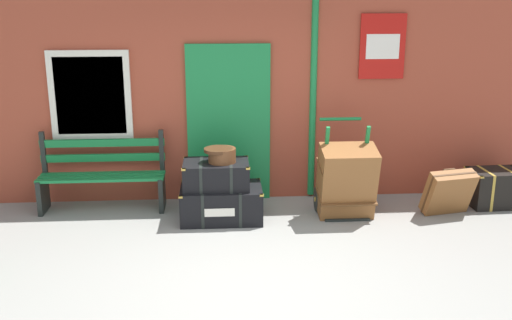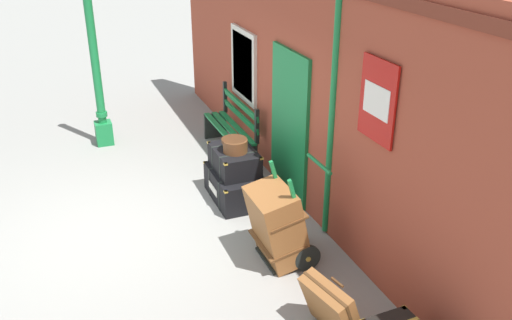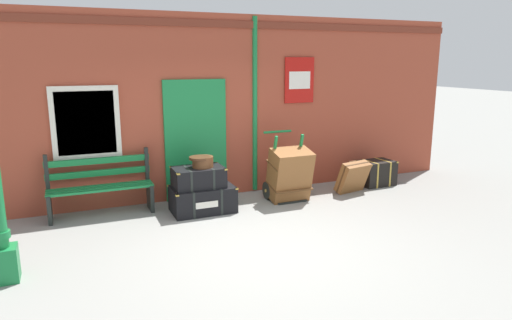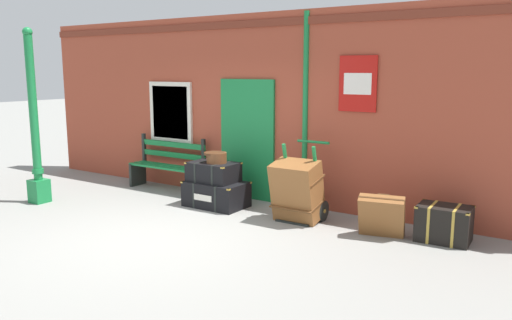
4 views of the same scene
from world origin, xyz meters
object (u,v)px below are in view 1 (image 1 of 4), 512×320
at_px(steamer_trunk_base, 221,203).
at_px(suitcase_oxblood, 448,192).
at_px(porters_trolley, 343,192).
at_px(large_brown_trunk, 347,181).
at_px(corner_trunk, 495,188).
at_px(steamer_trunk_middle, 216,175).
at_px(platform_bench, 103,176).
at_px(round_hatbox, 221,154).

height_order(steamer_trunk_base, suitcase_oxblood, suitcase_oxblood).
height_order(porters_trolley, large_brown_trunk, porters_trolley).
bearing_deg(steamer_trunk_base, suitcase_oxblood, -0.96).
height_order(steamer_trunk_base, corner_trunk, corner_trunk).
relative_size(steamer_trunk_middle, porters_trolley, 0.69).
bearing_deg(large_brown_trunk, corner_trunk, 8.16).
bearing_deg(porters_trolley, corner_trunk, 3.25).
xyz_separation_m(porters_trolley, corner_trunk, (2.07, 0.12, -0.03)).
relative_size(steamer_trunk_middle, large_brown_trunk, 0.85).
bearing_deg(platform_bench, porters_trolley, -6.50).
bearing_deg(suitcase_oxblood, steamer_trunk_base, 179.04).
xyz_separation_m(steamer_trunk_middle, corner_trunk, (3.68, 0.24, -0.34)).
bearing_deg(corner_trunk, round_hatbox, -176.00).
distance_m(large_brown_trunk, corner_trunk, 2.10).
height_order(steamer_trunk_base, round_hatbox, round_hatbox).
bearing_deg(large_brown_trunk, porters_trolley, 90.00).
bearing_deg(steamer_trunk_middle, steamer_trunk_base, -7.80).
relative_size(platform_bench, large_brown_trunk, 1.68).
distance_m(platform_bench, suitcase_oxblood, 4.43).
bearing_deg(porters_trolley, large_brown_trunk, -90.00).
xyz_separation_m(porters_trolley, suitcase_oxblood, (1.31, -0.18, 0.03)).
relative_size(round_hatbox, suitcase_oxblood, 0.58).
xyz_separation_m(steamer_trunk_base, porters_trolley, (1.56, 0.13, 0.06)).
bearing_deg(porters_trolley, suitcase_oxblood, -7.87).
bearing_deg(corner_trunk, steamer_trunk_base, -176.04).
relative_size(large_brown_trunk, corner_trunk, 1.35).
bearing_deg(round_hatbox, porters_trolley, 5.01).
relative_size(round_hatbox, porters_trolley, 0.33).
height_order(large_brown_trunk, suitcase_oxblood, large_brown_trunk).
distance_m(platform_bench, large_brown_trunk, 3.13).
relative_size(round_hatbox, corner_trunk, 0.55).
bearing_deg(round_hatbox, large_brown_trunk, -1.60).
xyz_separation_m(platform_bench, porters_trolley, (3.08, -0.35, -0.18)).
relative_size(platform_bench, round_hatbox, 4.13).
bearing_deg(corner_trunk, large_brown_trunk, -171.84).
bearing_deg(large_brown_trunk, suitcase_oxblood, -0.11).
height_order(steamer_trunk_middle, large_brown_trunk, large_brown_trunk).
bearing_deg(suitcase_oxblood, large_brown_trunk, 179.89).
bearing_deg(suitcase_oxblood, porters_trolley, 172.13).
relative_size(steamer_trunk_base, round_hatbox, 2.62).
height_order(porters_trolley, corner_trunk, porters_trolley).
bearing_deg(steamer_trunk_middle, suitcase_oxblood, -1.10).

